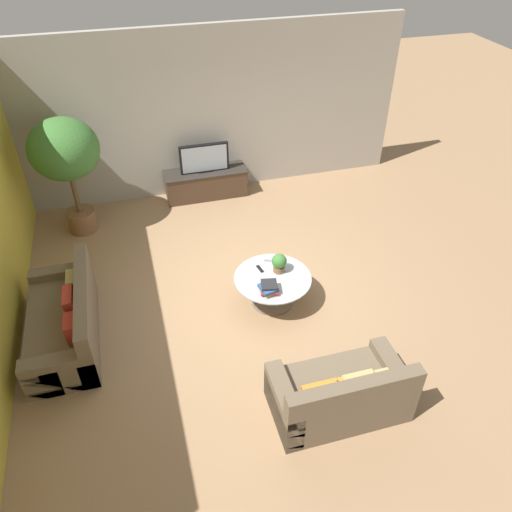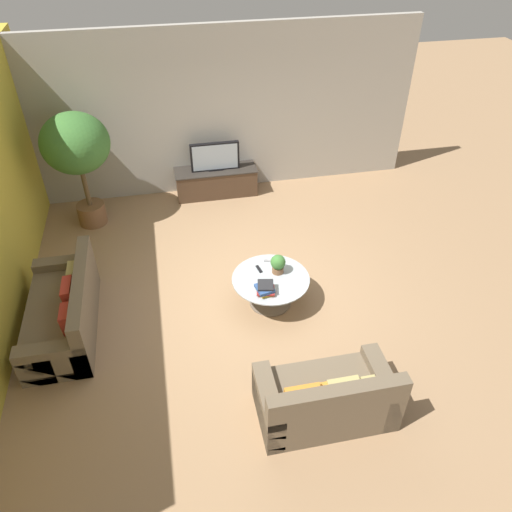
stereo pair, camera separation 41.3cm
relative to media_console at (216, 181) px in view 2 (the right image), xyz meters
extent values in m
plane|color=#9E7A56|center=(0.08, -2.94, -0.27)|extent=(24.00, 24.00, 0.00)
cube|color=#A39E93|center=(0.08, 0.32, 1.23)|extent=(7.40, 0.12, 3.00)
cube|color=#473323|center=(0.00, 0.00, -0.01)|extent=(1.50, 0.48, 0.52)
cube|color=#2D2823|center=(0.00, 0.00, 0.24)|extent=(1.53, 0.50, 0.02)
cube|color=black|center=(0.00, 0.00, 0.52)|extent=(0.90, 0.08, 0.53)
cube|color=#99A8B7|center=(0.00, -0.04, 0.52)|extent=(0.83, 0.00, 0.48)
cube|color=black|center=(0.00, 0.00, 0.26)|extent=(0.27, 0.13, 0.02)
cylinder|color=#756656|center=(0.33, -3.18, -0.26)|extent=(0.60, 0.60, 0.02)
cylinder|color=#756656|center=(0.33, -3.18, -0.05)|extent=(0.10, 0.10, 0.44)
cylinder|color=#A8B2B7|center=(0.33, -3.18, 0.18)|extent=(1.09, 1.09, 0.02)
cube|color=brown|center=(-2.52, -3.12, -0.06)|extent=(0.84, 1.89, 0.42)
cube|color=brown|center=(-2.18, -3.12, 0.36)|extent=(0.16, 1.89, 0.42)
cube|color=brown|center=(-2.52, -2.27, 0.00)|extent=(0.84, 0.20, 0.54)
cube|color=brown|center=(-2.52, -3.96, 0.00)|extent=(0.84, 0.20, 0.54)
cube|color=tan|center=(-2.34, -2.69, 0.29)|extent=(0.13, 0.31, 0.28)
cube|color=#B23328|center=(-2.34, -3.12, 0.32)|extent=(0.15, 0.38, 0.35)
cube|color=#B23328|center=(-2.34, -3.55, 0.29)|extent=(0.14, 0.32, 0.29)
cube|color=brown|center=(0.52, -5.09, -0.06)|extent=(1.51, 0.84, 0.42)
cube|color=brown|center=(0.52, -5.43, 0.36)|extent=(1.51, 0.16, 0.42)
cube|color=brown|center=(1.18, -5.09, 0.00)|extent=(0.20, 0.84, 0.54)
cube|color=brown|center=(-0.13, -5.09, 0.00)|extent=(0.20, 0.84, 0.54)
cube|color=tan|center=(0.87, -5.27, 0.28)|extent=(0.29, 0.14, 0.27)
cube|color=tan|center=(0.64, -5.27, 0.30)|extent=(0.35, 0.12, 0.31)
cube|color=orange|center=(0.41, -5.27, 0.29)|extent=(0.32, 0.13, 0.29)
cube|color=orange|center=(0.18, -5.27, 0.32)|extent=(0.38, 0.19, 0.36)
cylinder|color=brown|center=(-2.28, -0.53, -0.09)|extent=(0.48, 0.48, 0.37)
cylinder|color=brown|center=(-2.28, -0.53, 0.43)|extent=(0.08, 0.08, 0.66)
ellipsoid|color=#3D7533|center=(-2.28, -0.53, 1.24)|extent=(1.09, 1.09, 0.97)
cylinder|color=brown|center=(0.46, -3.07, 0.23)|extent=(0.16, 0.16, 0.09)
sphere|color=#3D7533|center=(0.46, -3.07, 0.37)|extent=(0.21, 0.21, 0.21)
cube|color=gold|center=(0.20, -3.45, 0.20)|extent=(0.19, 0.23, 0.03)
cube|color=#A32823|center=(0.20, -3.45, 0.23)|extent=(0.28, 0.26, 0.03)
cube|color=#2D4C84|center=(0.18, -3.46, 0.27)|extent=(0.25, 0.27, 0.04)
cube|color=#232326|center=(0.20, -3.44, 0.30)|extent=(0.25, 0.26, 0.03)
cube|color=black|center=(0.21, -2.96, 0.20)|extent=(0.07, 0.16, 0.02)
cube|color=gray|center=(0.40, -2.81, 0.20)|extent=(0.16, 0.10, 0.02)
camera|label=1|loc=(-1.33, -8.21, 4.70)|focal=35.00mm
camera|label=2|loc=(-0.93, -8.31, 4.70)|focal=35.00mm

